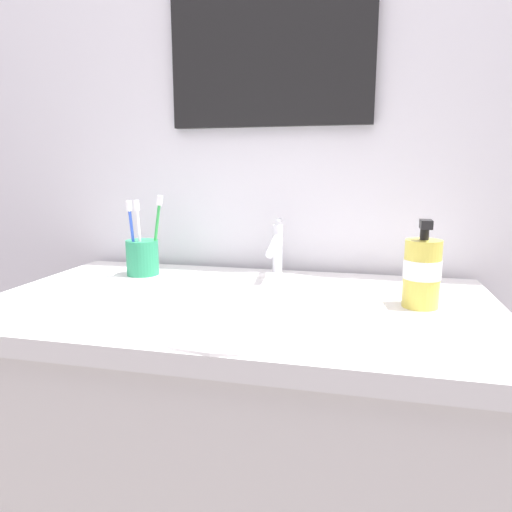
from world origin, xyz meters
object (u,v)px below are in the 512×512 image
object	(u,v)px
wall_mirror	(271,5)
toothbrush_green	(156,229)
soap_dispenser	(422,272)
faucet	(276,248)
toothbrush_blue	(132,233)
toothbrush_cup	(143,257)
toothbrush_white	(139,232)

from	to	relation	value
wall_mirror	toothbrush_green	bearing A→B (deg)	-151.90
soap_dispenser	faucet	bearing A→B (deg)	149.88
faucet	toothbrush_blue	distance (m)	0.34
toothbrush_cup	wall_mirror	distance (m)	0.67
toothbrush_green	wall_mirror	world-z (taller)	wall_mirror
faucet	toothbrush_green	distance (m)	0.29
toothbrush_cup	soap_dispenser	xyz separation A→B (m)	(0.63, -0.13, 0.02)
toothbrush_green	toothbrush_blue	bearing A→B (deg)	-147.32
toothbrush_cup	toothbrush_green	xyz separation A→B (m)	(0.04, 0.01, 0.07)
wall_mirror	toothbrush_white	bearing A→B (deg)	-150.75
toothbrush_cup	soap_dispenser	distance (m)	0.65
toothbrush_white	toothbrush_green	size ratio (longest dim) A/B	0.94
toothbrush_white	toothbrush_green	bearing A→B (deg)	37.04
faucet	toothbrush_white	distance (m)	0.33
toothbrush_cup	wall_mirror	xyz separation A→B (m)	(0.29, 0.14, 0.59)
toothbrush_blue	faucet	bearing A→B (deg)	12.43
toothbrush_green	wall_mirror	size ratio (longest dim) A/B	0.34
faucet	toothbrush_cup	size ratio (longest dim) A/B	1.65
faucet	toothbrush_green	xyz separation A→B (m)	(-0.29, -0.04, 0.04)
toothbrush_blue	soap_dispenser	bearing A→B (deg)	-9.28
faucet	wall_mirror	xyz separation A→B (m)	(-0.04, 0.09, 0.57)
toothbrush_cup	toothbrush_blue	bearing A→B (deg)	-112.02
toothbrush_cup	wall_mirror	bearing A→B (deg)	25.73
toothbrush_blue	soap_dispenser	size ratio (longest dim) A/B	1.08
faucet	toothbrush_cup	bearing A→B (deg)	-171.57
toothbrush_cup	toothbrush_blue	world-z (taller)	toothbrush_blue
wall_mirror	faucet	bearing A→B (deg)	-68.53
faucet	soap_dispenser	size ratio (longest dim) A/B	0.85
wall_mirror	toothbrush_blue	bearing A→B (deg)	-151.13
soap_dispenser	wall_mirror	world-z (taller)	wall_mirror
toothbrush_cup	wall_mirror	size ratio (longest dim) A/B	0.15
toothbrush_white	toothbrush_cup	bearing A→B (deg)	102.11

